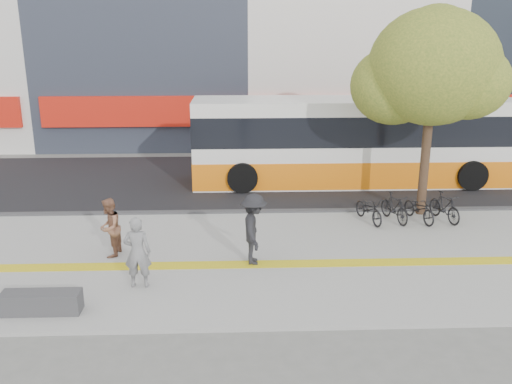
{
  "coord_description": "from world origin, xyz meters",
  "views": [
    {
      "loc": [
        1.42,
        -11.4,
        5.68
      ],
      "look_at": [
        1.92,
        2.0,
        1.65
      ],
      "focal_mm": 38.36,
      "sensor_mm": 36.0,
      "label": 1
    }
  ],
  "objects_px": {
    "bus": "(352,144)",
    "seated_woman": "(137,252)",
    "street_tree": "(431,69)",
    "bench": "(41,302)",
    "pedestrian_dark": "(254,229)",
    "pedestrian_tan": "(109,228)"
  },
  "relations": [
    {
      "from": "pedestrian_dark",
      "to": "bus",
      "type": "bearing_deg",
      "value": -28.05
    },
    {
      "from": "bus",
      "to": "pedestrian_tan",
      "type": "relative_size",
      "value": 7.76
    },
    {
      "from": "pedestrian_tan",
      "to": "street_tree",
      "type": "bearing_deg",
      "value": 116.63
    },
    {
      "from": "bench",
      "to": "bus",
      "type": "distance_m",
      "value": 12.87
    },
    {
      "from": "street_tree",
      "to": "pedestrian_dark",
      "type": "bearing_deg",
      "value": -145.23
    },
    {
      "from": "street_tree",
      "to": "seated_woman",
      "type": "distance_m",
      "value": 10.04
    },
    {
      "from": "bus",
      "to": "seated_woman",
      "type": "height_order",
      "value": "bus"
    },
    {
      "from": "seated_woman",
      "to": "bench",
      "type": "bearing_deg",
      "value": 31.83
    },
    {
      "from": "bench",
      "to": "pedestrian_tan",
      "type": "relative_size",
      "value": 1.05
    },
    {
      "from": "bus",
      "to": "seated_woman",
      "type": "xyz_separation_m",
      "value": [
        -6.56,
        -8.58,
        -0.63
      ]
    },
    {
      "from": "street_tree",
      "to": "pedestrian_dark",
      "type": "distance_m",
      "value": 7.41
    },
    {
      "from": "pedestrian_dark",
      "to": "bench",
      "type": "bearing_deg",
      "value": 117.45
    },
    {
      "from": "bus",
      "to": "pedestrian_dark",
      "type": "bearing_deg",
      "value": -117.99
    },
    {
      "from": "pedestrian_tan",
      "to": "bench",
      "type": "bearing_deg",
      "value": -7.81
    },
    {
      "from": "pedestrian_tan",
      "to": "pedestrian_dark",
      "type": "height_order",
      "value": "pedestrian_dark"
    },
    {
      "from": "bus",
      "to": "seated_woman",
      "type": "bearing_deg",
      "value": -127.39
    },
    {
      "from": "street_tree",
      "to": "bus",
      "type": "distance_m",
      "value": 4.94
    },
    {
      "from": "bus",
      "to": "pedestrian_tan",
      "type": "height_order",
      "value": "bus"
    },
    {
      "from": "bus",
      "to": "pedestrian_tan",
      "type": "distance_m",
      "value": 10.2
    },
    {
      "from": "seated_woman",
      "to": "pedestrian_dark",
      "type": "bearing_deg",
      "value": -155.66
    },
    {
      "from": "bench",
      "to": "seated_woman",
      "type": "distance_m",
      "value": 2.2
    },
    {
      "from": "bench",
      "to": "street_tree",
      "type": "bearing_deg",
      "value": 31.62
    }
  ]
}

